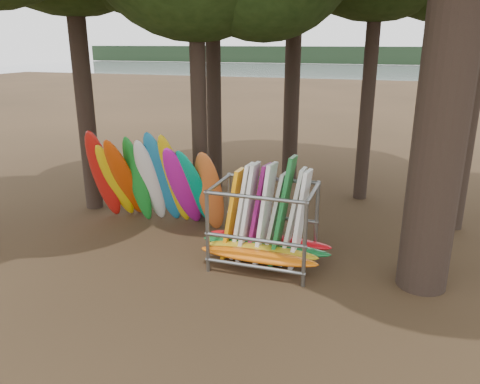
% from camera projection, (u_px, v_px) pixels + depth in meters
% --- Properties ---
extents(ground, '(120.00, 120.00, 0.00)m').
position_uv_depth(ground, '(229.00, 267.00, 11.18)').
color(ground, '#47331E').
rests_on(ground, ground).
extents(lake, '(160.00, 160.00, 0.00)m').
position_uv_depth(lake, '(374.00, 80.00, 65.33)').
color(lake, gray).
rests_on(lake, ground).
extents(far_shore, '(160.00, 4.00, 4.00)m').
position_uv_depth(far_shore, '(387.00, 55.00, 109.84)').
color(far_shore, black).
rests_on(far_shore, ground).
extents(kayak_row, '(4.21, 2.23, 3.02)m').
position_uv_depth(kayak_row, '(154.00, 182.00, 13.23)').
color(kayak_row, '#B4140F').
rests_on(kayak_row, ground).
extents(storage_rack, '(3.21, 1.56, 2.70)m').
position_uv_depth(storage_rack, '(264.00, 228.00, 11.05)').
color(storage_rack, slate).
rests_on(storage_rack, ground).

